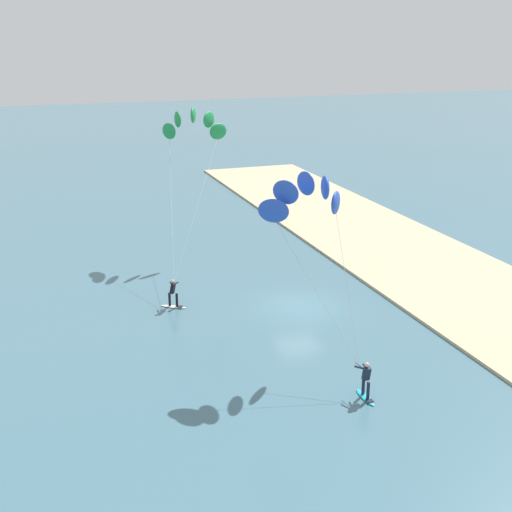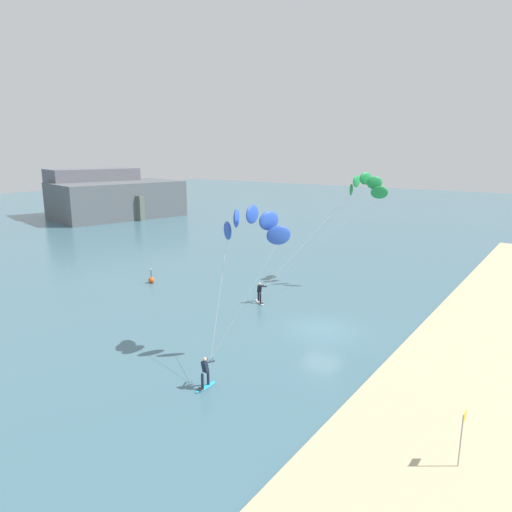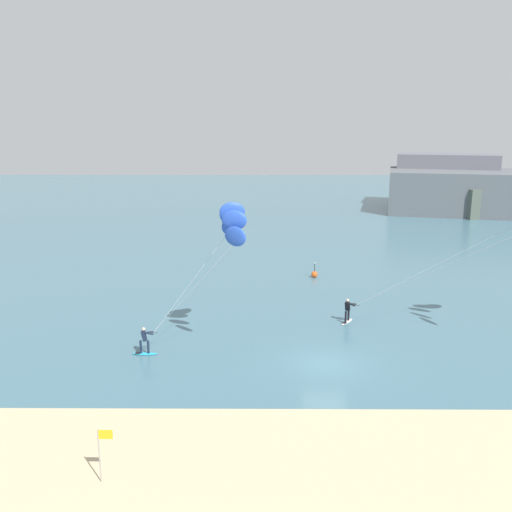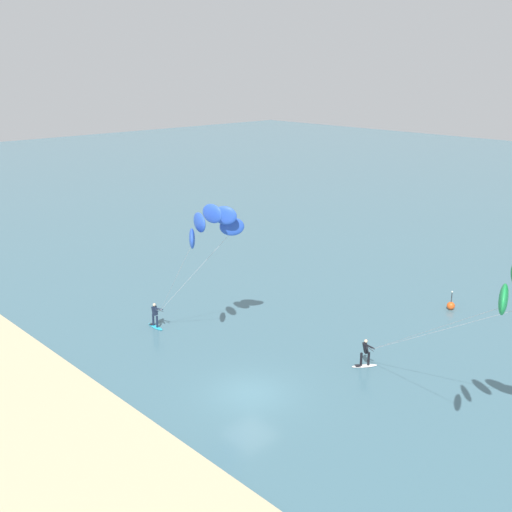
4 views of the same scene
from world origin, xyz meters
TOP-DOWN VIEW (x-y plane):
  - ground_plane at (0.00, 0.00)m, footprint 240.00×240.00m
  - sand_strip at (0.00, -10.63)m, footprint 80.00×10.59m
  - kitesurfer_nearshore at (-5.56, 2.01)m, footprint 6.88×4.57m
  - kitesurfer_mid_water at (12.30, 2.84)m, footprint 12.50×7.20m

SIDE VIEW (x-z plane):
  - ground_plane at x=0.00m, z-range 0.00..0.00m
  - sand_strip at x=0.00m, z-range 0.00..0.16m
  - kitesurfer_nearshore at x=-5.56m, z-range 3.01..11.96m
  - kitesurfer_mid_water at x=12.30m, z-range 3.51..13.58m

